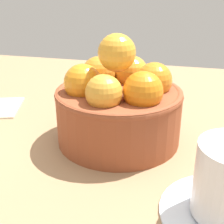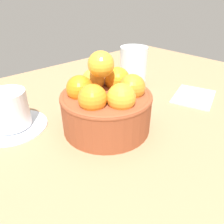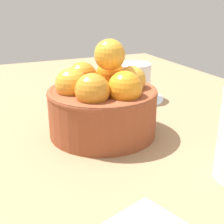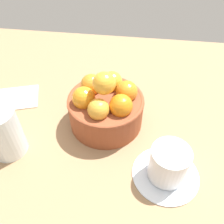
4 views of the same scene
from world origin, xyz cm
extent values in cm
cube|color=#997551|center=(0.00, 0.00, -2.45)|extent=(123.41, 85.11, 4.90)
cylinder|color=brown|center=(0.00, 0.00, 3.64)|extent=(16.78, 16.78, 7.29)
torus|color=brown|center=(0.00, 0.00, 6.89)|extent=(16.98, 16.98, 1.00)
sphere|color=orange|center=(4.38, 1.69, 8.44)|extent=(4.98, 4.98, 4.98)
sphere|color=gold|center=(0.73, 4.64, 8.44)|extent=(4.48, 4.48, 4.48)
sphere|color=orange|center=(-3.65, 2.95, 8.44)|extent=(4.88, 4.88, 4.88)
sphere|color=orange|center=(-4.38, -1.69, 8.44)|extent=(4.83, 4.83, 4.83)
sphere|color=orange|center=(-0.73, -4.64, 8.44)|extent=(4.87, 4.87, 4.87)
sphere|color=orange|center=(3.65, -2.95, 8.44)|extent=(4.91, 4.91, 4.91)
sphere|color=gold|center=(0.46, 1.24, 12.52)|extent=(4.69, 4.69, 4.69)
camera|label=1|loc=(-8.66, 37.24, 20.64)|focal=49.02mm
camera|label=2|loc=(-22.83, -26.64, 23.74)|focal=33.97mm
camera|label=3|loc=(42.37, -17.03, 20.78)|focal=49.78mm
camera|label=4|loc=(-6.59, 37.88, 41.76)|focal=38.03mm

